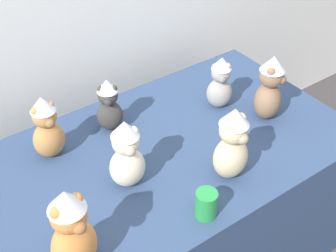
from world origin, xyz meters
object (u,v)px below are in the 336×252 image
object	(u,v)px
teddy_bear_mocha	(270,88)
display_table	(168,210)
teddy_bear_charcoal	(109,106)
party_cup_green	(206,204)
teddy_bear_cream	(127,155)
teddy_bear_ginger	(72,231)
teddy_bear_sand	(232,144)
teddy_bear_caramel	(47,128)
teddy_bear_ash	(220,83)

from	to	relation	value
teddy_bear_mocha	display_table	bearing A→B (deg)	137.13
display_table	teddy_bear_mocha	bearing A→B (deg)	-9.00
teddy_bear_charcoal	party_cup_green	xyz separation A→B (m)	(0.03, -0.63, -0.07)
teddy_bear_cream	party_cup_green	xyz separation A→B (m)	(0.14, -0.30, -0.09)
teddy_bear_charcoal	teddy_bear_cream	xyz separation A→B (m)	(-0.11, -0.33, 0.02)
teddy_bear_cream	teddy_bear_ginger	bearing A→B (deg)	-135.98
display_table	teddy_bear_sand	bearing A→B (deg)	-68.22
teddy_bear_mocha	teddy_bear_caramel	distance (m)	0.96
display_table	teddy_bear_ash	world-z (taller)	teddy_bear_ash
teddy_bear_ash	teddy_bear_charcoal	size ratio (longest dim) A/B	1.03
teddy_bear_ash	display_table	bearing A→B (deg)	-132.47
party_cup_green	teddy_bear_caramel	bearing A→B (deg)	116.88
teddy_bear_charcoal	teddy_bear_mocha	bearing A→B (deg)	1.45
teddy_bear_mocha	teddy_bear_ash	bearing A→B (deg)	89.57
teddy_bear_ash	teddy_bear_charcoal	bearing A→B (deg)	-165.38
teddy_bear_mocha	teddy_bear_cream	bearing A→B (deg)	146.12
teddy_bear_mocha	teddy_bear_ginger	bearing A→B (deg)	157.52
teddy_bear_mocha	teddy_bear_charcoal	bearing A→B (deg)	117.85
teddy_bear_sand	teddy_bear_mocha	bearing A→B (deg)	20.35
display_table	teddy_bear_cream	size ratio (longest dim) A/B	5.19
teddy_bear_charcoal	teddy_bear_mocha	distance (m)	0.71
teddy_bear_cream	party_cup_green	bearing A→B (deg)	-53.34
teddy_bear_charcoal	teddy_bear_sand	world-z (taller)	teddy_bear_sand
teddy_bear_ash	party_cup_green	bearing A→B (deg)	-103.02
teddy_bear_mocha	teddy_bear_sand	world-z (taller)	teddy_bear_sand
display_table	teddy_bear_cream	bearing A→B (deg)	-162.25
teddy_bear_ash	teddy_bear_sand	distance (m)	0.46
teddy_bear_charcoal	display_table	bearing A→B (deg)	-33.56
display_table	teddy_bear_mocha	world-z (taller)	teddy_bear_mocha
teddy_bear_ginger	party_cup_green	xyz separation A→B (m)	(0.47, -0.08, -0.11)
teddy_bear_ginger	teddy_bear_sand	world-z (taller)	teddy_bear_ginger
teddy_bear_ash	teddy_bear_sand	bearing A→B (deg)	-93.88
teddy_bear_charcoal	teddy_bear_caramel	distance (m)	0.29
teddy_bear_ash	party_cup_green	distance (m)	0.68
teddy_bear_ash	teddy_bear_cream	distance (m)	0.64
display_table	teddy_bear_charcoal	bearing A→B (deg)	116.72
teddy_bear_charcoal	party_cup_green	size ratio (longest dim) A/B	2.32
teddy_bear_charcoal	teddy_bear_cream	size ratio (longest dim) A/B	0.84
teddy_bear_sand	party_cup_green	bearing A→B (deg)	-158.03
display_table	teddy_bear_sand	xyz separation A→B (m)	(0.11, -0.27, 0.55)
teddy_bear_ash	teddy_bear_ginger	size ratio (longest dim) A/B	0.77
teddy_bear_ash	teddy_bear_cream	bearing A→B (deg)	-131.93
teddy_bear_charcoal	teddy_bear_cream	distance (m)	0.35
display_table	teddy_bear_ginger	bearing A→B (deg)	-152.89
teddy_bear_ginger	teddy_bear_cream	xyz separation A→B (m)	(0.33, 0.21, -0.02)
teddy_bear_mocha	teddy_bear_sand	distance (m)	0.43
teddy_bear_mocha	teddy_bear_sand	size ratio (longest dim) A/B	0.98
teddy_bear_ash	teddy_bear_caramel	size ratio (longest dim) A/B	0.90
teddy_bear_sand	teddy_bear_caramel	bearing A→B (deg)	129.71
teddy_bear_caramel	teddy_bear_sand	world-z (taller)	teddy_bear_sand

